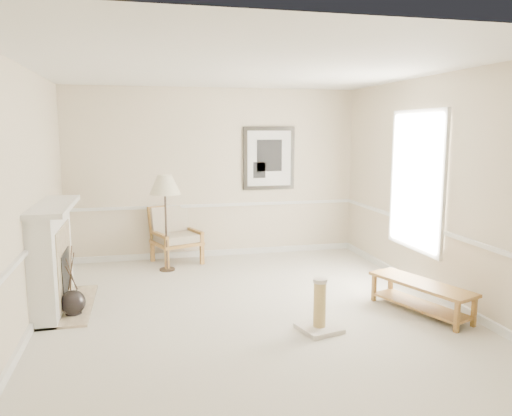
# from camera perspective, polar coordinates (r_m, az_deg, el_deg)

# --- Properties ---
(ground) EXTENTS (5.50, 5.50, 0.00)m
(ground) POSITION_cam_1_polar(r_m,az_deg,el_deg) (6.29, -0.74, -11.46)
(ground) COLOR silver
(ground) RESTS_ON ground
(room) EXTENTS (5.04, 5.54, 2.92)m
(room) POSITION_cam_1_polar(r_m,az_deg,el_deg) (6.02, 0.35, 5.81)
(room) COLOR beige
(room) RESTS_ON ground
(fireplace) EXTENTS (0.64, 1.64, 1.31)m
(fireplace) POSITION_cam_1_polar(r_m,az_deg,el_deg) (6.64, -22.20, -5.27)
(fireplace) COLOR white
(fireplace) RESTS_ON ground
(floor_vase) EXTENTS (0.29, 0.29, 0.86)m
(floor_vase) POSITION_cam_1_polar(r_m,az_deg,el_deg) (6.40, -20.18, -10.19)
(floor_vase) COLOR black
(floor_vase) RESTS_ON ground
(armchair) EXTENTS (0.91, 0.94, 0.93)m
(armchair) POSITION_cam_1_polar(r_m,az_deg,el_deg) (8.45, -9.37, -2.75)
(armchair) COLOR olive
(armchair) RESTS_ON ground
(floor_lamp) EXTENTS (0.61, 0.61, 1.51)m
(floor_lamp) POSITION_cam_1_polar(r_m,az_deg,el_deg) (7.80, -10.37, 2.33)
(floor_lamp) COLOR black
(floor_lamp) RESTS_ON ground
(bench) EXTENTS (0.83, 1.40, 0.38)m
(bench) POSITION_cam_1_polar(r_m,az_deg,el_deg) (6.41, 18.32, -9.15)
(bench) COLOR olive
(bench) RESTS_ON ground
(scratching_post) EXTENTS (0.51, 0.51, 0.59)m
(scratching_post) POSITION_cam_1_polar(r_m,az_deg,el_deg) (5.64, 7.27, -11.98)
(scratching_post) COLOR silver
(scratching_post) RESTS_ON ground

